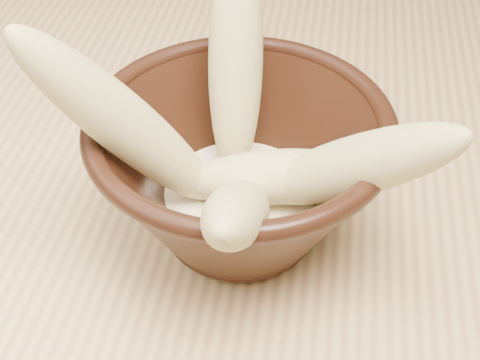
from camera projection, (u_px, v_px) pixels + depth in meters
The scene contains 7 objects.
bowl at pixel (240, 170), 0.49m from camera, with size 0.22×0.22×0.12m.
milk_puddle at pixel (240, 198), 0.51m from camera, with size 0.12×0.12×0.02m, color #FFEFCD.
banana_upright at pixel (236, 63), 0.49m from camera, with size 0.04×0.04×0.18m, color #C7BF75.
banana_left at pixel (125, 125), 0.44m from camera, with size 0.04×0.04×0.20m, color #C7BF75.
banana_right at pixel (350, 168), 0.44m from camera, with size 0.04×0.04×0.18m, color #C7BF75.
banana_across at pixel (277, 177), 0.49m from camera, with size 0.04×0.04×0.14m, color #C7BF75.
banana_front at pixel (237, 213), 0.42m from camera, with size 0.04×0.04×0.17m, color #C7BF75.
Camera 1 is at (-0.18, -0.51, 1.15)m, focal length 50.00 mm.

